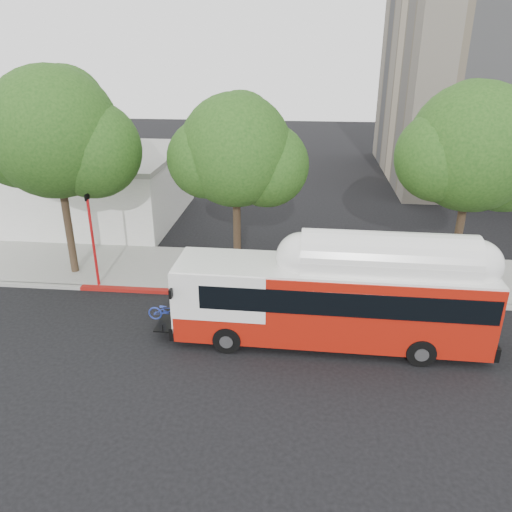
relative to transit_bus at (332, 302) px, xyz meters
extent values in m
plane|color=black|center=(-3.26, -0.57, -1.68)|extent=(120.00, 120.00, 0.00)
cube|color=gray|center=(-3.26, 5.93, -1.61)|extent=(60.00, 5.00, 0.15)
cube|color=gray|center=(-3.26, 3.33, -1.61)|extent=(60.00, 0.30, 0.15)
cube|color=maroon|center=(-6.26, 3.33, -1.60)|extent=(10.00, 0.32, 0.16)
cylinder|color=#2D2116|center=(-12.26, 4.93, 1.36)|extent=(0.36, 0.36, 6.08)
sphere|color=#1B4212|center=(-12.26, 4.93, 5.16)|extent=(5.80, 5.80, 5.80)
sphere|color=#1B4212|center=(-10.66, 5.13, 4.40)|extent=(4.35, 4.35, 4.35)
cylinder|color=#2D2116|center=(-4.26, 5.43, 1.04)|extent=(0.36, 0.36, 5.44)
sphere|color=#1B4212|center=(-4.26, 5.43, 4.44)|extent=(5.00, 5.00, 5.00)
sphere|color=#1B4212|center=(-2.88, 5.63, 3.76)|extent=(3.75, 3.75, 3.75)
cylinder|color=#2D2116|center=(5.74, 5.23, 1.20)|extent=(0.36, 0.36, 5.76)
sphere|color=#1B4212|center=(5.74, 5.23, 4.80)|extent=(5.40, 5.40, 5.40)
sphere|color=#1B4212|center=(7.23, 5.43, 4.08)|extent=(4.05, 4.05, 4.05)
cube|color=silver|center=(-17.26, 13.43, 0.32)|extent=(16.00, 10.00, 4.00)
cube|color=gray|center=(-17.26, 13.43, 2.42)|extent=(16.20, 10.20, 0.30)
cube|color=#A5170B|center=(-0.09, 0.00, 0.01)|extent=(11.34, 2.68, 2.73)
cube|color=black|center=(0.38, -0.01, 0.58)|extent=(10.21, 2.71, 0.89)
cube|color=white|center=(-0.09, 0.00, 1.41)|extent=(11.34, 2.60, 0.09)
cube|color=white|center=(1.80, -0.04, 1.66)|extent=(6.06, 2.00, 0.52)
cube|color=black|center=(-6.25, 0.13, -1.21)|extent=(0.79, 1.71, 0.06)
imported|color=#22359E|center=(-6.25, 0.13, -0.76)|extent=(0.60, 1.63, 0.85)
cylinder|color=red|center=(-10.51, 3.58, 0.44)|extent=(0.13, 0.13, 4.24)
cube|color=black|center=(-10.51, 3.58, 2.67)|extent=(0.05, 0.42, 0.27)
camera|label=1|loc=(-1.20, -16.39, 8.74)|focal=35.00mm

